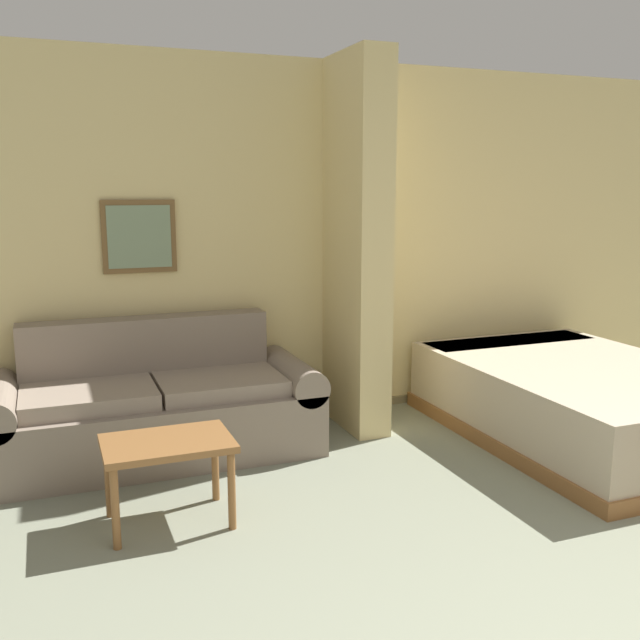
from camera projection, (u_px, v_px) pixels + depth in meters
wall_back at (314, 243)px, 5.29m from camera, size 7.07×0.16×2.60m
wall_partition_pillar at (357, 246)px, 4.98m from camera, size 0.24×0.69×2.60m
couch at (155, 408)px, 4.58m from camera, size 2.07×0.84×0.85m
coffee_table at (168, 452)px, 3.62m from camera, size 0.65×0.45×0.45m
bed at (580, 399)px, 4.94m from camera, size 1.55×2.19×0.51m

